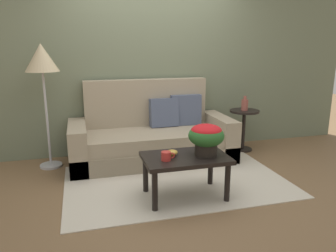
{
  "coord_description": "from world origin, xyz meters",
  "views": [
    {
      "loc": [
        -1.04,
        -3.48,
        1.55
      ],
      "look_at": [
        -0.05,
        0.11,
        0.63
      ],
      "focal_mm": 35.03,
      "sensor_mm": 36.0,
      "label": 1
    }
  ],
  "objects_px": {
    "table_vase": "(245,104)",
    "potted_plant": "(206,136)",
    "side_table": "(244,123)",
    "snack_bowl": "(172,153)",
    "coffee_table": "(185,162)",
    "coffee_mug": "(166,156)",
    "couch": "(152,137)",
    "floor_lamp": "(42,63)"
  },
  "relations": [
    {
      "from": "coffee_table",
      "to": "side_table",
      "type": "height_order",
      "value": "side_table"
    },
    {
      "from": "side_table",
      "to": "potted_plant",
      "type": "bearing_deg",
      "value": -131.15
    },
    {
      "from": "side_table",
      "to": "snack_bowl",
      "type": "xyz_separation_m",
      "value": [
        -1.47,
        -1.22,
        0.06
      ]
    },
    {
      "from": "table_vase",
      "to": "couch",
      "type": "bearing_deg",
      "value": -179.05
    },
    {
      "from": "couch",
      "to": "table_vase",
      "type": "relative_size",
      "value": 10.3
    },
    {
      "from": "potted_plant",
      "to": "snack_bowl",
      "type": "xyz_separation_m",
      "value": [
        -0.35,
        0.06,
        -0.16
      ]
    },
    {
      "from": "coffee_table",
      "to": "coffee_mug",
      "type": "relative_size",
      "value": 6.26
    },
    {
      "from": "side_table",
      "to": "snack_bowl",
      "type": "relative_size",
      "value": 5.21
    },
    {
      "from": "coffee_mug",
      "to": "potted_plant",
      "type": "bearing_deg",
      "value": 7.25
    },
    {
      "from": "coffee_table",
      "to": "potted_plant",
      "type": "bearing_deg",
      "value": -4.02
    },
    {
      "from": "couch",
      "to": "snack_bowl",
      "type": "relative_size",
      "value": 18.45
    },
    {
      "from": "coffee_table",
      "to": "table_vase",
      "type": "height_order",
      "value": "table_vase"
    },
    {
      "from": "side_table",
      "to": "table_vase",
      "type": "bearing_deg",
      "value": -141.43
    },
    {
      "from": "coffee_mug",
      "to": "table_vase",
      "type": "xyz_separation_m",
      "value": [
        1.55,
        1.33,
        0.21
      ]
    },
    {
      "from": "side_table",
      "to": "floor_lamp",
      "type": "xyz_separation_m",
      "value": [
        -2.76,
        0.03,
        0.91
      ]
    },
    {
      "from": "potted_plant",
      "to": "coffee_table",
      "type": "bearing_deg",
      "value": 175.98
    },
    {
      "from": "coffee_table",
      "to": "potted_plant",
      "type": "distance_m",
      "value": 0.34
    },
    {
      "from": "potted_plant",
      "to": "coffee_mug",
      "type": "distance_m",
      "value": 0.47
    },
    {
      "from": "couch",
      "to": "snack_bowl",
      "type": "distance_m",
      "value": 1.21
    },
    {
      "from": "snack_bowl",
      "to": "table_vase",
      "type": "height_order",
      "value": "table_vase"
    },
    {
      "from": "coffee_mug",
      "to": "side_table",
      "type": "bearing_deg",
      "value": 40.67
    },
    {
      "from": "couch",
      "to": "snack_bowl",
      "type": "bearing_deg",
      "value": -92.92
    },
    {
      "from": "coffee_table",
      "to": "potted_plant",
      "type": "relative_size",
      "value": 2.36
    },
    {
      "from": "coffee_table",
      "to": "table_vase",
      "type": "bearing_deg",
      "value": 43.51
    },
    {
      "from": "couch",
      "to": "side_table",
      "type": "bearing_deg",
      "value": 1.11
    },
    {
      "from": "table_vase",
      "to": "potted_plant",
      "type": "bearing_deg",
      "value": -131.11
    },
    {
      "from": "snack_bowl",
      "to": "couch",
      "type": "bearing_deg",
      "value": 87.08
    },
    {
      "from": "floor_lamp",
      "to": "table_vase",
      "type": "relative_size",
      "value": 7.43
    },
    {
      "from": "side_table",
      "to": "couch",
      "type": "bearing_deg",
      "value": -178.89
    },
    {
      "from": "couch",
      "to": "floor_lamp",
      "type": "height_order",
      "value": "floor_lamp"
    },
    {
      "from": "coffee_table",
      "to": "coffee_mug",
      "type": "distance_m",
      "value": 0.26
    },
    {
      "from": "floor_lamp",
      "to": "potted_plant",
      "type": "bearing_deg",
      "value": -38.86
    },
    {
      "from": "side_table",
      "to": "floor_lamp",
      "type": "relative_size",
      "value": 0.39
    },
    {
      "from": "side_table",
      "to": "coffee_mug",
      "type": "bearing_deg",
      "value": -139.33
    },
    {
      "from": "couch",
      "to": "floor_lamp",
      "type": "distance_m",
      "value": 1.69
    },
    {
      "from": "couch",
      "to": "side_table",
      "type": "height_order",
      "value": "couch"
    },
    {
      "from": "side_table",
      "to": "snack_bowl",
      "type": "height_order",
      "value": "side_table"
    },
    {
      "from": "potted_plant",
      "to": "coffee_mug",
      "type": "relative_size",
      "value": 2.65
    },
    {
      "from": "potted_plant",
      "to": "side_table",
      "type": "bearing_deg",
      "value": 48.85
    },
    {
      "from": "potted_plant",
      "to": "coffee_mug",
      "type": "bearing_deg",
      "value": -172.75
    },
    {
      "from": "floor_lamp",
      "to": "table_vase",
      "type": "bearing_deg",
      "value": -0.77
    },
    {
      "from": "coffee_mug",
      "to": "table_vase",
      "type": "bearing_deg",
      "value": 40.68
    }
  ]
}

